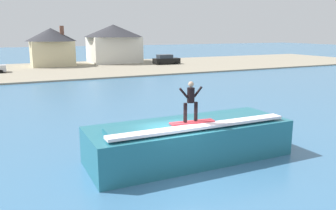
{
  "coord_description": "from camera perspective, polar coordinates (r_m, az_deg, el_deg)",
  "views": [
    {
      "loc": [
        -6.13,
        -11.96,
        5.75
      ],
      "look_at": [
        1.18,
        3.42,
        2.08
      ],
      "focal_mm": 36.5,
      "sensor_mm": 36.0,
      "label": 1
    }
  ],
  "objects": [
    {
      "name": "surfer",
      "position": [
        14.61,
        3.82,
        0.95
      ],
      "size": [
        1.12,
        0.32,
        1.76
      ],
      "color": "black",
      "rests_on": "surfboard"
    },
    {
      "name": "house_gabled_white",
      "position": [
        64.08,
        -9.06,
        10.41
      ],
      "size": [
        10.68,
        10.68,
        7.02
      ],
      "color": "silver",
      "rests_on": "ground_plane"
    },
    {
      "name": "ground_plane",
      "position": [
        14.62,
        1.61,
        -11.0
      ],
      "size": [
        260.0,
        260.0,
        0.0
      ],
      "primitive_type": "plane",
      "color": "teal"
    },
    {
      "name": "house_small_cottage",
      "position": [
        60.27,
        -18.87,
        9.42
      ],
      "size": [
        8.18,
        8.18,
        6.69
      ],
      "color": "beige",
      "rests_on": "ground_plane"
    },
    {
      "name": "shoreline_bank",
      "position": [
        54.37,
        -18.9,
        5.54
      ],
      "size": [
        120.0,
        24.73,
        0.2
      ],
      "color": "gray",
      "rests_on": "ground_plane"
    },
    {
      "name": "wave_crest",
      "position": [
        15.74,
        3.64,
        -5.88
      ],
      "size": [
        9.29,
        3.28,
        1.87
      ],
      "color": "#246B7B",
      "rests_on": "ground_plane"
    },
    {
      "name": "car_far_shore",
      "position": [
        59.96,
        -0.33,
        7.56
      ],
      "size": [
        4.58,
        2.11,
        1.86
      ],
      "color": "black",
      "rests_on": "ground_plane"
    },
    {
      "name": "surfboard",
      "position": [
        14.88,
        4.07,
        -2.86
      ],
      "size": [
        2.04,
        0.59,
        0.06
      ],
      "color": "#D8333F",
      "rests_on": "wave_crest"
    }
  ]
}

